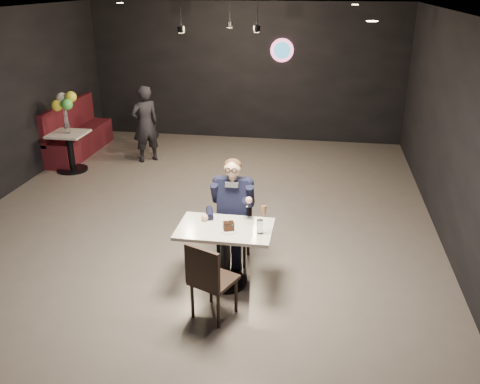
% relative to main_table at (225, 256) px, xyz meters
% --- Properties ---
extents(floor, '(9.00, 9.00, 0.00)m').
position_rel_main_table_xyz_m(floor, '(-0.71, 1.64, -0.38)').
color(floor, '#6F665D').
rests_on(floor, ground).
extents(wall_sign, '(0.50, 0.06, 0.50)m').
position_rel_main_table_xyz_m(wall_sign, '(0.09, 6.11, 1.62)').
color(wall_sign, pink).
rests_on(wall_sign, floor).
extents(pendant_lights, '(1.40, 1.20, 0.36)m').
position_rel_main_table_xyz_m(pendant_lights, '(-0.71, 3.64, 2.51)').
color(pendant_lights, black).
rests_on(pendant_lights, floor).
extents(main_table, '(1.10, 0.70, 0.75)m').
position_rel_main_table_xyz_m(main_table, '(0.00, 0.00, 0.00)').
color(main_table, white).
rests_on(main_table, floor).
extents(chair_far, '(0.42, 0.46, 0.92)m').
position_rel_main_table_xyz_m(chair_far, '(0.00, 0.55, 0.09)').
color(chair_far, black).
rests_on(chair_far, floor).
extents(chair_near, '(0.57, 0.59, 0.92)m').
position_rel_main_table_xyz_m(chair_near, '(0.00, -0.64, 0.09)').
color(chair_near, black).
rests_on(chair_near, floor).
extents(seated_man, '(0.60, 0.80, 1.44)m').
position_rel_main_table_xyz_m(seated_man, '(0.00, 0.55, 0.34)').
color(seated_man, black).
rests_on(seated_man, floor).
extents(dessert_plate, '(0.20, 0.20, 0.01)m').
position_rel_main_table_xyz_m(dessert_plate, '(0.06, -0.08, 0.38)').
color(dessert_plate, white).
rests_on(dessert_plate, main_table).
extents(cake_slice, '(0.14, 0.13, 0.08)m').
position_rel_main_table_xyz_m(cake_slice, '(0.06, -0.07, 0.43)').
color(cake_slice, black).
rests_on(cake_slice, dessert_plate).
extents(mint_leaf, '(0.06, 0.04, 0.01)m').
position_rel_main_table_xyz_m(mint_leaf, '(0.10, -0.09, 0.47)').
color(mint_leaf, green).
rests_on(mint_leaf, cake_slice).
extents(sundae_glass, '(0.07, 0.07, 0.16)m').
position_rel_main_table_xyz_m(sundae_glass, '(0.42, -0.08, 0.46)').
color(sundae_glass, silver).
rests_on(sundae_glass, main_table).
extents(wafer_cone, '(0.08, 0.08, 0.14)m').
position_rel_main_table_xyz_m(wafer_cone, '(0.46, -0.04, 0.62)').
color(wafer_cone, tan).
rests_on(wafer_cone, sundae_glass).
extents(booth_bench, '(0.54, 2.16, 1.08)m').
position_rel_main_table_xyz_m(booth_bench, '(-3.96, 4.40, 0.17)').
color(booth_bench, '#4A0F1A').
rests_on(booth_bench, floor).
extents(side_table, '(0.65, 0.65, 0.82)m').
position_rel_main_table_xyz_m(side_table, '(-3.66, 3.40, 0.03)').
color(side_table, white).
rests_on(side_table, floor).
extents(balloon_vase, '(0.11, 0.11, 0.16)m').
position_rel_main_table_xyz_m(balloon_vase, '(-3.66, 3.40, 0.45)').
color(balloon_vase, silver).
rests_on(balloon_vase, side_table).
extents(balloon_bunch, '(0.37, 0.37, 0.61)m').
position_rel_main_table_xyz_m(balloon_bunch, '(-3.66, 3.40, 0.83)').
color(balloon_bunch, '#FFF235').
rests_on(balloon_bunch, balloon_vase).
extents(passerby, '(0.66, 0.64, 1.53)m').
position_rel_main_table_xyz_m(passerby, '(-2.41, 4.18, 0.39)').
color(passerby, black).
rests_on(passerby, floor).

